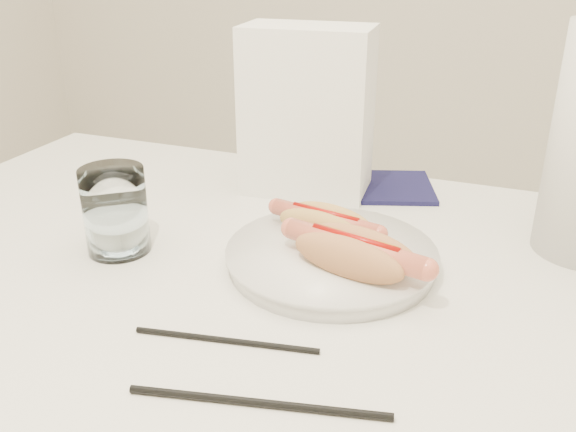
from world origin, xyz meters
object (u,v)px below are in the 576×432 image
(table, at_px, (263,313))
(hotdog_left, at_px, (325,224))
(water_glass, at_px, (115,211))
(napkin_box, at_px, (307,112))
(plate, at_px, (331,259))
(hotdog_right, at_px, (355,253))

(table, bearing_deg, hotdog_left, 55.31)
(hotdog_left, bearing_deg, water_glass, -147.67)
(table, distance_m, napkin_box, 0.34)
(plate, height_order, hotdog_left, hotdog_left)
(table, bearing_deg, plate, 30.39)
(water_glass, height_order, napkin_box, napkin_box)
(table, distance_m, water_glass, 0.23)
(table, xyz_separation_m, hotdog_right, (0.11, 0.01, 0.10))
(hotdog_right, xyz_separation_m, napkin_box, (-0.15, 0.27, 0.09))
(plate, bearing_deg, water_glass, -168.27)
(table, relative_size, napkin_box, 4.64)
(plate, bearing_deg, napkin_box, 116.64)
(hotdog_left, distance_m, napkin_box, 0.23)
(plate, height_order, water_glass, water_glass)
(hotdog_left, bearing_deg, napkin_box, 128.38)
(table, relative_size, hotdog_right, 6.71)
(hotdog_left, height_order, napkin_box, napkin_box)
(hotdog_right, bearing_deg, napkin_box, 134.18)
(water_glass, relative_size, napkin_box, 0.44)
(napkin_box, bearing_deg, plate, -68.06)
(hotdog_left, relative_size, napkin_box, 0.59)
(plate, distance_m, napkin_box, 0.28)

